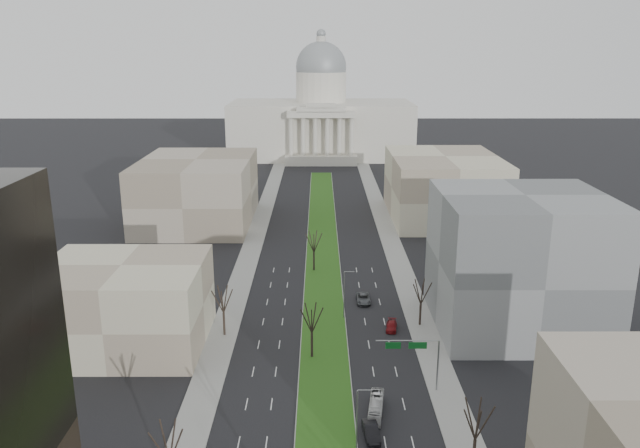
{
  "coord_description": "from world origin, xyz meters",
  "views": [
    {
      "loc": [
        -0.81,
        -10.25,
        48.3
      ],
      "look_at": [
        -0.66,
        114.82,
        12.33
      ],
      "focal_mm": 35.0,
      "sensor_mm": 36.0,
      "label": 1
    }
  ],
  "objects_px": {
    "car_black": "(371,432)",
    "car_red": "(391,326)",
    "box_van": "(376,407)",
    "car_grey_far": "(363,299)"
  },
  "relations": [
    {
      "from": "car_black",
      "to": "car_red",
      "type": "xyz_separation_m",
      "value": [
        6.12,
        31.45,
        -0.19
      ]
    },
    {
      "from": "car_black",
      "to": "box_van",
      "type": "xyz_separation_m",
      "value": [
        1.08,
        5.34,
        0.2
      ]
    },
    {
      "from": "car_black",
      "to": "car_red",
      "type": "distance_m",
      "value": 32.04
    },
    {
      "from": "car_red",
      "to": "car_grey_far",
      "type": "height_order",
      "value": "car_grey_far"
    },
    {
      "from": "car_black",
      "to": "car_red",
      "type": "bearing_deg",
      "value": 73.95
    },
    {
      "from": "car_black",
      "to": "box_van",
      "type": "distance_m",
      "value": 5.45
    },
    {
      "from": "car_red",
      "to": "car_grey_far",
      "type": "xyz_separation_m",
      "value": [
        -4.12,
        12.09,
        0.13
      ]
    },
    {
      "from": "car_red",
      "to": "box_van",
      "type": "xyz_separation_m",
      "value": [
        -5.04,
        -26.11,
        0.39
      ]
    },
    {
      "from": "car_black",
      "to": "box_van",
      "type": "height_order",
      "value": "box_van"
    },
    {
      "from": "car_black",
      "to": "car_red",
      "type": "height_order",
      "value": "car_black"
    }
  ]
}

